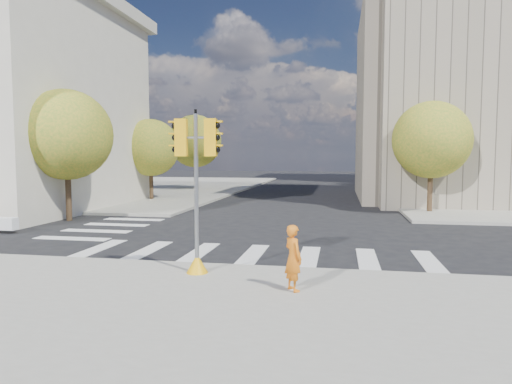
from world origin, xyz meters
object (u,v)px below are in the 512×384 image
at_px(traffic_signal, 197,205).
at_px(photographer, 293,258).
at_px(lamp_far, 399,141).
at_px(lamp_near, 428,134).

xyz_separation_m(traffic_signal, photographer, (2.61, -1.11, -1.02)).
bearing_deg(lamp_far, traffic_signal, -105.18).
xyz_separation_m(lamp_far, photographer, (-6.37, -34.22, -3.68)).
height_order(lamp_near, traffic_signal, lamp_near).
relative_size(traffic_signal, photographer, 2.80).
height_order(lamp_far, traffic_signal, lamp_far).
bearing_deg(lamp_near, photographer, -107.50).
bearing_deg(traffic_signal, lamp_far, 69.39).
relative_size(lamp_far, traffic_signal, 1.93).
bearing_deg(lamp_far, photographer, -100.55).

